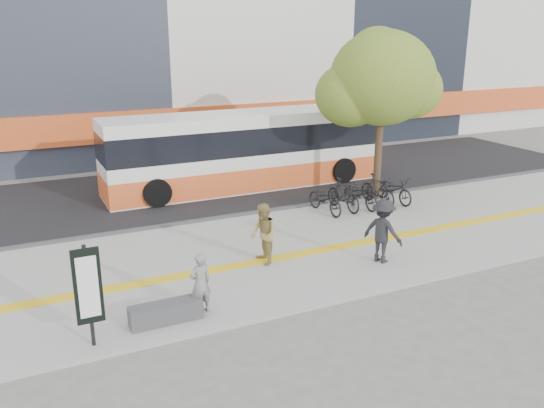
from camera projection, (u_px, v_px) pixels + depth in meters
name	position (u px, v px, depth m)	size (l,w,h in m)	color
ground	(252.00, 282.00, 14.61)	(120.00, 120.00, 0.00)	#5F5E5A
sidewalk	(231.00, 260.00, 15.89)	(40.00, 7.00, 0.08)	slate
tactile_strip	(238.00, 265.00, 15.45)	(40.00, 0.45, 0.01)	yellow
street	(162.00, 194.00, 22.36)	(40.00, 8.00, 0.06)	black
curb	(193.00, 223.00, 18.90)	(40.00, 0.25, 0.14)	#3C3C3F
bench	(166.00, 313.00, 12.42)	(1.60, 0.45, 0.45)	#3C3C3F
signboard	(88.00, 288.00, 11.19)	(0.55, 0.10, 2.20)	black
street_tree	(380.00, 80.00, 20.37)	(4.40, 3.80, 6.31)	#382619
bus	(245.00, 152.00, 22.89)	(11.41, 2.71, 3.04)	silver
bicycle_row	(361.00, 193.00, 20.35)	(3.78, 1.96, 1.11)	black
seated_woman	(200.00, 283.00, 12.69)	(0.53, 0.35, 1.45)	black
pedestrian_tan	(263.00, 234.00, 15.36)	(0.83, 0.65, 1.70)	olive
pedestrian_dark	(383.00, 231.00, 15.48)	(1.16, 0.67, 1.79)	black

